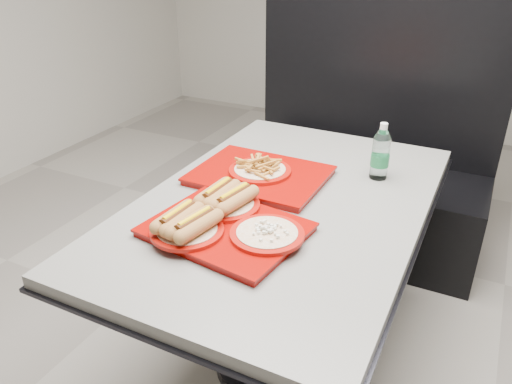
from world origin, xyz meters
The scene contains 6 objects.
ground centered at (0.00, 0.00, 0.00)m, with size 6.00×6.00×0.00m, color gray.
diner_table centered at (0.00, 0.00, 0.58)m, with size 0.92×1.42×0.75m.
booth_bench centered at (0.00, 1.09, 0.40)m, with size 1.30×0.57×1.35m.
tray_near centered at (-0.09, -0.27, 0.79)m, with size 0.49×0.42×0.10m.
tray_far centered at (-0.15, 0.11, 0.78)m, with size 0.47×0.37×0.09m.
water_bottle centered at (0.24, 0.32, 0.84)m, with size 0.07×0.07×0.21m.
Camera 1 is at (0.58, -1.38, 1.55)m, focal length 35.00 mm.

